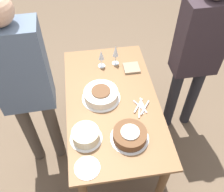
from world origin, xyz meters
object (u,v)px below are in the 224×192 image
Objects in this scene: person_cutting at (197,52)px; cake_front_chocolate at (130,135)px; wine_glass_near at (101,56)px; cake_center_white at (101,95)px; cake_back_decorated at (86,135)px; person_watching at (24,83)px; wine_glass_far at (116,52)px.

cake_front_chocolate is at bearing 39.84° from person_cutting.
cake_center_white is at bearing 172.49° from wine_glass_near.
cake_back_decorated is 0.61m from person_watching.
cake_center_white is at bearing 3.81° from person_watching.
cake_back_decorated reaches higher than cake_front_chocolate.
wine_glass_near is 0.11× the size of person_cutting.
cake_center_white is 1.13× the size of cake_front_chocolate.
wine_glass_far reaches higher than cake_front_chocolate.
person_watching is (0.38, 0.75, 0.29)m from cake_front_chocolate.
person_cutting is at bearing -62.00° from cake_back_decorated.
cake_center_white is at bearing 9.50° from person_cutting.
person_watching reaches higher than cake_front_chocolate.
cake_center_white is 0.19× the size of person_watching.
person_cutting reaches higher than wine_glass_near.
cake_back_decorated is at bearing 164.95° from wine_glass_near.
cake_back_decorated is 1.20m from person_cutting.
cake_back_decorated is 0.92m from wine_glass_far.
person_watching is at bearing 7.95° from person_cutting.
person_cutting is (-0.28, -0.68, 0.14)m from wine_glass_far.
wine_glass_near is 0.88m from person_cutting.
wine_glass_near reaches higher than cake_front_chocolate.
wine_glass_near is at bearing -7.51° from cake_center_white.
wine_glass_near is at bearing 34.94° from person_watching.
person_watching is (-0.48, 0.63, 0.21)m from wine_glass_near.
person_watching is (-0.06, 0.58, 0.29)m from cake_center_white.
wine_glass_far is at bearing -23.26° from person_cutting.
wine_glass_near is at bearing 98.05° from wine_glass_far.
person_cutting is at bearing 6.18° from person_watching.
cake_center_white is 0.43m from cake_back_decorated.
cake_front_chocolate is at bearing -29.47° from person_watching.
cake_front_chocolate is (-0.44, -0.17, -0.00)m from cake_center_white.
person_cutting is (0.55, -1.04, 0.25)m from cake_back_decorated.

